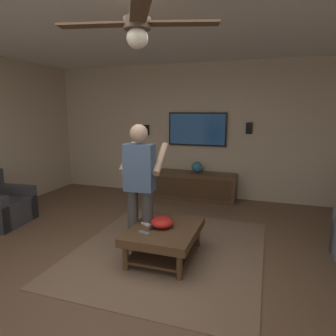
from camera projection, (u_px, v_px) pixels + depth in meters
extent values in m
plane|color=brown|center=(128.00, 279.00, 3.28)|extent=(8.19, 8.19, 0.00)
cube|color=#C6B299|center=(200.00, 131.00, 6.24)|extent=(0.10, 6.62, 2.73)
cube|color=white|center=(121.00, 2.00, 2.75)|extent=(7.03, 6.62, 0.10)
cube|color=#7A604C|center=(169.00, 250.00, 3.93)|extent=(2.65, 2.34, 0.01)
cube|color=#38383D|center=(0.00, 211.00, 4.84)|extent=(0.87, 0.87, 0.40)
cube|color=#38383D|center=(14.00, 201.00, 5.13)|extent=(0.23, 0.81, 0.56)
cube|color=#513823|center=(164.00, 231.00, 3.68)|extent=(1.00, 0.80, 0.10)
cylinder|color=#513823|center=(197.00, 236.00, 4.01)|extent=(0.07, 0.07, 0.30)
cylinder|color=#513823|center=(153.00, 230.00, 4.21)|extent=(0.07, 0.07, 0.30)
cylinder|color=#513823|center=(180.00, 267.00, 3.23)|extent=(0.07, 0.07, 0.30)
cylinder|color=#513823|center=(126.00, 258.00, 3.43)|extent=(0.07, 0.07, 0.30)
cube|color=#452F1E|center=(164.00, 250.00, 3.73)|extent=(0.88, 0.68, 0.03)
cube|color=#513823|center=(194.00, 186.00, 6.16)|extent=(0.44, 1.70, 0.55)
cube|color=#412C1C|center=(191.00, 188.00, 5.95)|extent=(0.01, 1.56, 0.39)
cube|color=black|center=(197.00, 129.00, 6.16)|extent=(0.05, 1.20, 0.68)
cube|color=#245AA6|center=(197.00, 129.00, 6.14)|extent=(0.01, 1.14, 0.62)
cylinder|color=#3F3F3F|center=(148.00, 222.00, 3.81)|extent=(0.14, 0.14, 0.82)
cylinder|color=#3F3F3F|center=(133.00, 221.00, 3.86)|extent=(0.14, 0.14, 0.82)
cube|color=slate|center=(139.00, 168.00, 3.70)|extent=(0.24, 0.37, 0.58)
sphere|color=tan|center=(139.00, 133.00, 3.62)|extent=(0.22, 0.22, 0.22)
cylinder|color=tan|center=(161.00, 159.00, 3.80)|extent=(0.48, 0.12, 0.37)
cylinder|color=tan|center=(128.00, 157.00, 3.91)|extent=(0.48, 0.12, 0.37)
cube|color=white|center=(149.00, 163.00, 4.06)|extent=(0.04, 0.05, 0.16)
ellipsoid|color=red|center=(162.00, 222.00, 3.67)|extent=(0.28, 0.28, 0.12)
cube|color=white|center=(146.00, 224.00, 3.74)|extent=(0.11, 0.15, 0.02)
cube|color=black|center=(153.00, 227.00, 3.65)|extent=(0.15, 0.05, 0.02)
cube|color=slate|center=(144.00, 233.00, 3.47)|extent=(0.09, 0.16, 0.02)
cube|color=red|center=(159.00, 220.00, 3.86)|extent=(0.27, 0.27, 0.04)
sphere|color=teal|center=(197.00, 167.00, 6.11)|extent=(0.22, 0.22, 0.22)
cube|color=black|center=(249.00, 128.00, 5.84)|extent=(0.06, 0.12, 0.22)
cube|color=black|center=(146.00, 130.00, 6.54)|extent=(0.06, 0.12, 0.22)
cylinder|color=#4C3828|center=(137.00, 3.00, 2.18)|extent=(0.04, 0.04, 0.28)
cylinder|color=#4C3828|center=(137.00, 24.00, 2.20)|extent=(0.20, 0.20, 0.08)
sphere|color=silver|center=(137.00, 38.00, 2.22)|extent=(0.16, 0.16, 0.16)
cube|color=brown|center=(138.00, 34.00, 2.52)|extent=(0.56, 0.33, 0.02)
cube|color=brown|center=(95.00, 25.00, 2.24)|extent=(0.24, 0.57, 0.02)
cube|color=brown|center=(140.00, 10.00, 1.89)|extent=(0.55, 0.36, 0.02)
cube|color=brown|center=(181.00, 23.00, 2.19)|extent=(0.28, 0.57, 0.02)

